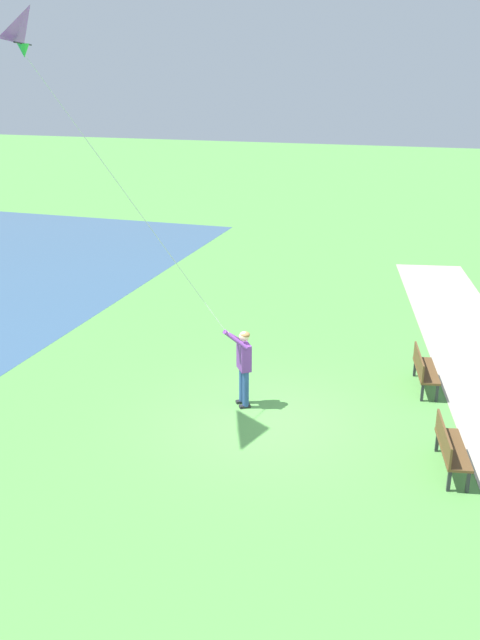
{
  "coord_description": "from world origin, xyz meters",
  "views": [
    {
      "loc": [
        -3.37,
        12.27,
        6.86
      ],
      "look_at": [
        0.31,
        0.74,
        2.47
      ],
      "focal_mm": 38.06,
      "sensor_mm": 36.0,
      "label": 1
    }
  ],
  "objects_px": {
    "flying_kite": "(33,34)",
    "park_bench_far_walkway": "(449,446)",
    "park_bench_near_walkway": "(423,368)",
    "person_kite_flyer": "(243,361)"
  },
  "relations": [
    {
      "from": "person_kite_flyer",
      "to": "park_bench_near_walkway",
      "type": "distance_m",
      "value": 4.28
    },
    {
      "from": "park_bench_near_walkway",
      "to": "flying_kite",
      "type": "bearing_deg",
      "value": 32.53
    },
    {
      "from": "flying_kite",
      "to": "park_bench_near_walkway",
      "type": "distance_m",
      "value": 10.56
    },
    {
      "from": "person_kite_flyer",
      "to": "flying_kite",
      "type": "height_order",
      "value": "flying_kite"
    },
    {
      "from": "person_kite_flyer",
      "to": "park_bench_far_walkway",
      "type": "bearing_deg",
      "value": 162.74
    },
    {
      "from": "park_bench_far_walkway",
      "to": "person_kite_flyer",
      "type": "bearing_deg",
      "value": -17.26
    },
    {
      "from": "flying_kite",
      "to": "park_bench_far_walkway",
      "type": "relative_size",
      "value": 3.96
    },
    {
      "from": "person_kite_flyer",
      "to": "flying_kite",
      "type": "distance_m",
      "value": 7.43
    },
    {
      "from": "flying_kite",
      "to": "park_bench_far_walkway",
      "type": "xyz_separation_m",
      "value": [
        -7.35,
        -0.83,
        -6.97
      ]
    },
    {
      "from": "flying_kite",
      "to": "park_bench_near_walkway",
      "type": "relative_size",
      "value": 3.96
    }
  ]
}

